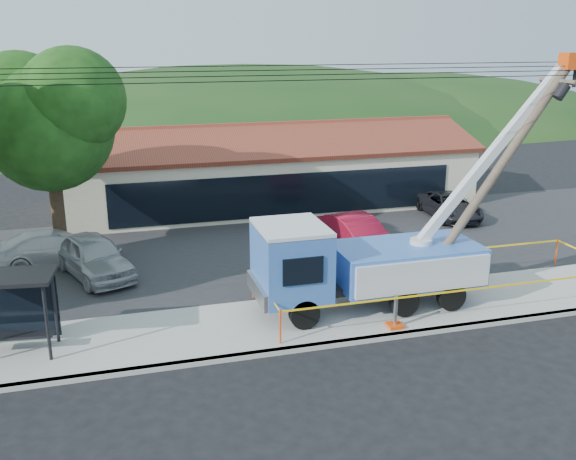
# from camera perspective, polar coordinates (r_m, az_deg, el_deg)

# --- Properties ---
(ground) EXTENTS (120.00, 120.00, 0.00)m
(ground) POSITION_cam_1_polar(r_m,az_deg,el_deg) (18.18, 1.76, -13.79)
(ground) COLOR black
(ground) RESTS_ON ground
(curb) EXTENTS (60.00, 0.25, 0.15)m
(curb) POSITION_cam_1_polar(r_m,az_deg,el_deg) (19.90, -0.10, -10.64)
(curb) COLOR #ACAAA1
(curb) RESTS_ON ground
(sidewalk) EXTENTS (60.00, 4.00, 0.15)m
(sidewalk) POSITION_cam_1_polar(r_m,az_deg,el_deg) (21.55, -1.49, -8.39)
(sidewalk) COLOR #ACAAA1
(sidewalk) RESTS_ON ground
(parking_lot) EXTENTS (60.00, 12.00, 0.10)m
(parking_lot) POSITION_cam_1_polar(r_m,az_deg,el_deg) (28.83, -5.48, -1.87)
(parking_lot) COLOR #28282B
(parking_lot) RESTS_ON ground
(strip_mall) EXTENTS (22.50, 8.53, 4.67)m
(strip_mall) POSITION_cam_1_polar(r_m,az_deg,el_deg) (36.71, -1.72, 5.25)
(strip_mall) COLOR beige
(strip_mall) RESTS_ON ground
(tree_lot) EXTENTS (6.30, 5.60, 8.94)m
(tree_lot) POSITION_cam_1_polar(r_m,az_deg,el_deg) (28.14, -20.59, 9.57)
(tree_lot) COLOR #332316
(tree_lot) RESTS_ON ground
(hill_west) EXTENTS (78.40, 56.00, 28.00)m
(hill_west) POSITION_cam_1_polar(r_m,az_deg,el_deg) (71.23, -24.25, 7.92)
(hill_west) COLOR #173C16
(hill_west) RESTS_ON ground
(hill_center) EXTENTS (89.60, 64.00, 32.00)m
(hill_center) POSITION_cam_1_polar(r_m,az_deg,el_deg) (72.04, -3.98, 9.43)
(hill_center) COLOR #173C16
(hill_center) RESTS_ON ground
(hill_east) EXTENTS (72.80, 52.00, 26.00)m
(hill_east) POSITION_cam_1_polar(r_m,az_deg,el_deg) (78.63, 10.63, 9.81)
(hill_east) COLOR #173C16
(hill_east) RESTS_ON ground
(utility_truck) EXTENTS (11.49, 4.26, 8.56)m
(utility_truck) POSITION_cam_1_polar(r_m,az_deg,el_deg) (22.26, 6.63, -2.73)
(utility_truck) COLOR black
(utility_truck) RESTS_ON ground
(leaning_pole) EXTENTS (5.92, 1.83, 8.48)m
(leaning_pole) POSITION_cam_1_polar(r_m,az_deg,el_deg) (23.55, 18.04, 4.92)
(leaning_pole) COLOR brown
(leaning_pole) RESTS_ON ground
(bus_shelter) EXTENTS (2.75, 1.90, 2.48)m
(bus_shelter) POSITION_cam_1_polar(r_m,az_deg,el_deg) (20.67, -23.36, -5.28)
(bus_shelter) COLOR black
(bus_shelter) RESTS_ON ground
(caution_tape) EXTENTS (12.94, 3.81, 1.10)m
(caution_tape) POSITION_cam_1_polar(r_m,az_deg,el_deg) (23.71, 13.29, -4.08)
(caution_tape) COLOR #FF4A0D
(caution_tape) RESTS_ON ground
(car_silver) EXTENTS (3.56, 5.23, 1.65)m
(car_silver) POSITION_cam_1_polar(r_m,az_deg,el_deg) (26.81, -16.71, -4.11)
(car_silver) COLOR #A2A4A9
(car_silver) RESTS_ON ground
(car_red) EXTENTS (2.53, 5.12, 1.62)m
(car_red) POSITION_cam_1_polar(r_m,az_deg,el_deg) (28.52, 6.10, -2.20)
(car_red) COLOR #A7102B
(car_red) RESTS_ON ground
(car_white) EXTENTS (5.18, 2.62, 1.44)m
(car_white) POSITION_cam_1_polar(r_m,az_deg,el_deg) (28.69, -19.81, -3.02)
(car_white) COLOR silver
(car_white) RESTS_ON ground
(car_dark) EXTENTS (2.46, 4.76, 1.28)m
(car_dark) POSITION_cam_1_polar(r_m,az_deg,el_deg) (34.87, 14.08, 0.93)
(car_dark) COLOR black
(car_dark) RESTS_ON ground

